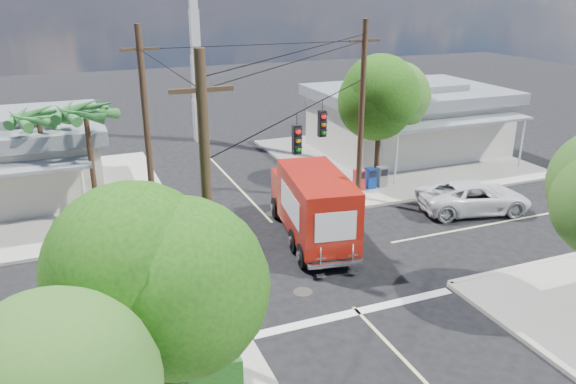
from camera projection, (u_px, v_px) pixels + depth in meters
ground at (306, 258)px, 22.77m from camera, size 120.00×120.00×0.00m
sidewalk_ne at (393, 158)px, 36.06m from camera, size 14.12×14.12×0.14m
sidewalk_nw at (23, 203)px, 28.39m from camera, size 14.12×14.12×0.14m
road_markings at (322, 274)px, 21.49m from camera, size 32.00×32.00×0.01m
building_ne at (407, 118)px, 36.80m from camera, size 11.80×10.20×4.50m
radio_tower at (196, 61)px, 38.43m from camera, size 0.80×0.80×17.00m
tree_sw_front at (156, 280)px, 12.26m from camera, size 3.88×3.78×6.03m
tree_ne_front at (381, 100)px, 29.57m from camera, size 4.21×4.14×6.66m
tree_ne_back at (399, 100)px, 32.60m from camera, size 3.77×3.66×5.82m
palm_nw_front at (85, 114)px, 24.93m from camera, size 3.01×3.08×5.59m
palm_nw_back at (38, 119)px, 25.66m from camera, size 3.01×3.08×5.19m
utility_poles at (254, 141)px, 22.01m from camera, size 12.00×10.68×9.00m
picket_fence at (124, 374)px, 14.91m from camera, size 5.94×0.06×1.00m
vending_boxes at (370, 178)px, 30.23m from camera, size 1.90×0.50×1.10m
delivery_truck at (312, 205)px, 24.00m from camera, size 3.32×7.52×3.15m
parked_car at (474, 197)px, 27.28m from camera, size 5.87×3.67×1.51m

